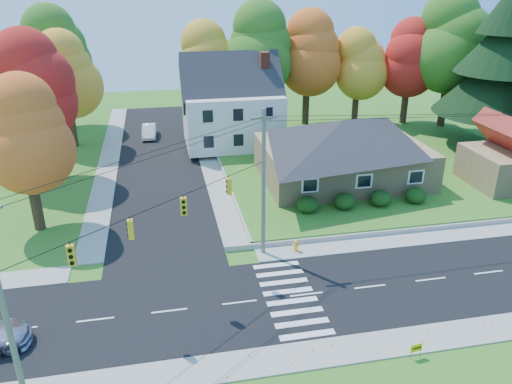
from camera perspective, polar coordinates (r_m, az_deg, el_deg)
The scene contains 25 objects.
ground at distance 30.17m, azimuth 5.78°, elevation -11.58°, with size 120.00×120.00×0.00m, color #3D7923.
road_main at distance 30.17m, azimuth 5.78°, elevation -11.57°, with size 90.00×8.00×0.02m, color black.
road_cross at distance 52.41m, azimuth -11.03°, elevation 3.80°, with size 8.00×44.00×0.02m, color black.
sidewalk_north at distance 34.19m, azimuth 3.36°, elevation -6.84°, with size 90.00×2.00×0.08m, color #9C9A90.
sidewalk_south at distance 26.44m, azimuth 9.05°, elevation -17.55°, with size 90.00×2.00×0.08m, color #9C9A90.
lawn at distance 51.97m, azimuth 12.89°, elevation 3.74°, with size 30.00×30.00×0.50m, color #3D7923.
ranch_house at distance 44.77m, azimuth 9.89°, elevation 4.88°, with size 14.60×10.60×5.40m.
colonial_house at distance 53.60m, azimuth -2.73°, elevation 9.75°, with size 10.40×8.40×9.60m.
garage at distance 48.51m, azimuth 27.26°, elevation 3.50°, with size 7.30×6.30×4.60m.
hedge_row at distance 40.02m, azimuth 12.11°, elevation -0.86°, with size 10.70×1.70×1.27m.
traffic_infrastructure at distance 28.67m, azimuth 5.13°, elevation -1.64°, with size 38.10×10.66×10.00m.
tree_lot_0 at distance 58.47m, azimuth -5.78°, elevation 14.54°, with size 6.72×6.72×12.51m.
tree_lot_1 at distance 58.21m, azimuth 0.39°, elevation 15.91°, with size 7.84×7.84×14.60m.
tree_lot_2 at distance 60.75m, azimuth 5.94°, elevation 15.49°, with size 7.28×7.28×13.56m.
tree_lot_3 at distance 62.04m, azimuth 11.64°, elevation 14.09°, with size 6.16×6.16×11.47m.
tree_lot_4 at distance 63.61m, azimuth 17.20°, elevation 14.37°, with size 6.72×6.72×12.51m.
tree_lot_5 at distance 63.65m, azimuth 21.57°, elevation 15.60°, with size 8.40×8.40×15.64m.
conifer_east_a at distance 57.80m, azimuth 26.50°, elevation 13.27°, with size 12.80×12.80×16.96m.
tree_west_0 at distance 38.04m, azimuth -25.11°, elevation 5.81°, with size 6.16×6.16×11.47m.
tree_west_1 at distance 47.45m, azimuth -24.07°, elevation 10.78°, with size 7.28×7.28×13.56m.
tree_west_2 at distance 57.04m, azimuth -21.05°, elevation 12.41°, with size 6.72×6.72×12.51m.
tree_west_3 at distance 64.99m, azimuth -22.00°, elevation 14.63°, with size 7.84×7.84×14.60m.
white_car at distance 59.58m, azimuth -12.12°, elevation 6.83°, with size 1.52×4.36×1.44m, color white.
fire_hydrant at distance 34.12m, azimuth 4.57°, elevation -6.18°, with size 0.52×0.41×0.91m.
yard_sign at distance 26.66m, azimuth 17.86°, elevation -16.63°, with size 0.66×0.13×0.82m.
Camera 1 is at (-7.77, -23.49, 17.27)m, focal length 35.00 mm.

